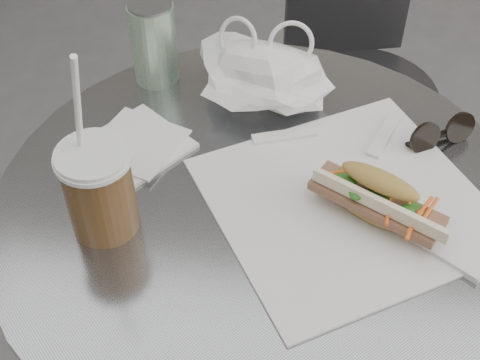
# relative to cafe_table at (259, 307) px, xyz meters

# --- Properties ---
(cafe_table) EXTENTS (0.76, 0.76, 0.74)m
(cafe_table) POSITION_rel_cafe_table_xyz_m (0.00, 0.00, 0.00)
(cafe_table) COLOR slate
(cafe_table) RESTS_ON ground
(chair_far) EXTENTS (0.38, 0.41, 0.71)m
(chair_far) POSITION_rel_cafe_table_xyz_m (0.15, 0.67, -0.14)
(chair_far) COLOR #2F2F31
(chair_far) RESTS_ON ground
(sandwich_paper) EXTENTS (0.49, 0.48, 0.00)m
(sandwich_paper) POSITION_rel_cafe_table_xyz_m (0.12, 0.01, 0.28)
(sandwich_paper) COLOR white
(sandwich_paper) RESTS_ON cafe_table
(banh_mi) EXTENTS (0.24, 0.18, 0.08)m
(banh_mi) POSITION_rel_cafe_table_xyz_m (0.15, -0.01, 0.31)
(banh_mi) COLOR #B18843
(banh_mi) RESTS_ON sandwich_paper
(iced_coffee) EXTENTS (0.10, 0.10, 0.28)m
(iced_coffee) POSITION_rel_cafe_table_xyz_m (-0.20, -0.08, 0.34)
(iced_coffee) COLOR brown
(iced_coffee) RESTS_ON cafe_table
(sunglasses) EXTENTS (0.11, 0.08, 0.05)m
(sunglasses) POSITION_rel_cafe_table_xyz_m (0.25, 0.15, 0.29)
(sunglasses) COLOR black
(sunglasses) RESTS_ON cafe_table
(plastic_bag) EXTENTS (0.22, 0.19, 0.10)m
(plastic_bag) POSITION_rel_cafe_table_xyz_m (-0.03, 0.21, 0.32)
(plastic_bag) COLOR white
(plastic_bag) RESTS_ON cafe_table
(napkin_stack) EXTENTS (0.19, 0.19, 0.01)m
(napkin_stack) POSITION_rel_cafe_table_xyz_m (-0.20, 0.08, 0.28)
(napkin_stack) COLOR white
(napkin_stack) RESTS_ON cafe_table
(drink_can) EXTENTS (0.07, 0.07, 0.14)m
(drink_can) POSITION_rel_cafe_table_xyz_m (-0.21, 0.25, 0.34)
(drink_can) COLOR #4F8755
(drink_can) RESTS_ON cafe_table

